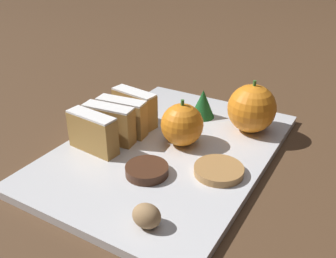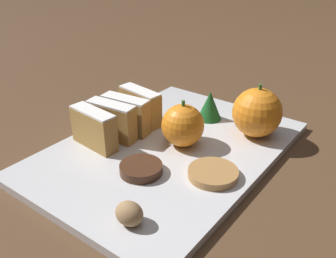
{
  "view_description": "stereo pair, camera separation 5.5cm",
  "coord_description": "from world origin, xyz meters",
  "views": [
    {
      "loc": [
        0.25,
        -0.42,
        0.3
      ],
      "look_at": [
        0.0,
        0.0,
        0.04
      ],
      "focal_mm": 40.0,
      "sensor_mm": 36.0,
      "label": 1
    },
    {
      "loc": [
        0.29,
        -0.39,
        0.3
      ],
      "look_at": [
        0.0,
        0.0,
        0.04
      ],
      "focal_mm": 40.0,
      "sensor_mm": 36.0,
      "label": 2
    }
  ],
  "objects": [
    {
      "name": "ground_plane",
      "position": [
        0.0,
        0.0,
        0.0
      ],
      "size": [
        6.0,
        6.0,
        0.0
      ],
      "primitive_type": "plane",
      "color": "#513823"
    },
    {
      "name": "serving_platter",
      "position": [
        0.0,
        0.0,
        0.01
      ],
      "size": [
        0.29,
        0.4,
        0.01
      ],
      "color": "silver",
      "rests_on": "ground_plane"
    },
    {
      "name": "stollen_slice_front",
      "position": [
        -0.09,
        -0.06,
        0.04
      ],
      "size": [
        0.08,
        0.03,
        0.06
      ],
      "color": "#B28442",
      "rests_on": "serving_platter"
    },
    {
      "name": "stollen_slice_second",
      "position": [
        -0.09,
        -0.03,
        0.04
      ],
      "size": [
        0.08,
        0.03,
        0.06
      ],
      "color": "#B28442",
      "rests_on": "serving_platter"
    },
    {
      "name": "stollen_slice_third",
      "position": [
        -0.08,
        0.0,
        0.04
      ],
      "size": [
        0.08,
        0.03,
        0.06
      ],
      "color": "#B28442",
      "rests_on": "serving_platter"
    },
    {
      "name": "stollen_slice_fourth",
      "position": [
        -0.09,
        0.04,
        0.04
      ],
      "size": [
        0.08,
        0.04,
        0.06
      ],
      "color": "#B28442",
      "rests_on": "serving_platter"
    },
    {
      "name": "orange_near",
      "position": [
        0.09,
        0.11,
        0.05
      ],
      "size": [
        0.08,
        0.08,
        0.09
      ],
      "color": "orange",
      "rests_on": "serving_platter"
    },
    {
      "name": "orange_far",
      "position": [
        0.01,
        0.02,
        0.04
      ],
      "size": [
        0.06,
        0.06,
        0.07
      ],
      "color": "orange",
      "rests_on": "serving_platter"
    },
    {
      "name": "walnut",
      "position": [
        0.07,
        -0.16,
        0.03
      ],
      "size": [
        0.03,
        0.03,
        0.03
      ],
      "color": "#9E7A51",
      "rests_on": "serving_platter"
    },
    {
      "name": "chocolate_cookie",
      "position": [
        0.01,
        -0.08,
        0.02
      ],
      "size": [
        0.06,
        0.06,
        0.01
      ],
      "color": "#472819",
      "rests_on": "serving_platter"
    },
    {
      "name": "gingerbread_cookie",
      "position": [
        0.09,
        -0.03,
        0.02
      ],
      "size": [
        0.07,
        0.07,
        0.01
      ],
      "color": "#B27F47",
      "rests_on": "serving_platter"
    },
    {
      "name": "evergreen_sprig",
      "position": [
        0.0,
        0.12,
        0.04
      ],
      "size": [
        0.04,
        0.04,
        0.05
      ],
      "color": "#195623",
      "rests_on": "serving_platter"
    }
  ]
}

